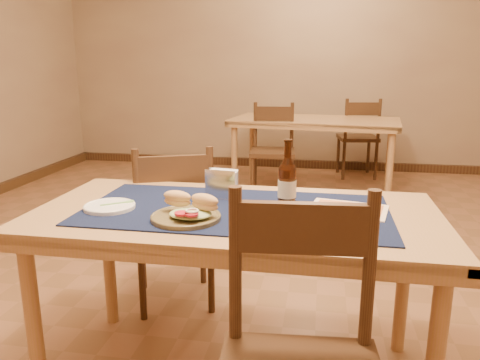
% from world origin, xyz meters
% --- Properties ---
extents(room, '(6.04, 7.04, 2.84)m').
position_xyz_m(room, '(0.00, 0.00, 1.40)').
color(room, brown).
rests_on(room, ground).
extents(main_table, '(1.60, 0.80, 0.75)m').
position_xyz_m(main_table, '(0.00, -0.80, 0.67)').
color(main_table, '#A6774E').
rests_on(main_table, ground).
extents(placemat, '(1.20, 0.60, 0.01)m').
position_xyz_m(placemat, '(0.00, -0.80, 0.75)').
color(placemat, '#0F1B39').
rests_on(placemat, main_table).
extents(baseboard, '(6.00, 7.00, 0.10)m').
position_xyz_m(baseboard, '(0.00, 0.00, 0.05)').
color(baseboard, '#3E2916').
rests_on(baseboard, ground).
extents(back_table, '(1.83, 1.07, 0.75)m').
position_xyz_m(back_table, '(0.24, 2.50, 0.67)').
color(back_table, '#A6774E').
rests_on(back_table, ground).
extents(chair_main_far, '(0.55, 0.55, 0.92)m').
position_xyz_m(chair_main_far, '(-0.45, -0.24, 0.48)').
color(chair_main_far, '#3E2916').
rests_on(chair_main_far, ground).
extents(chair_back_near, '(0.47, 0.47, 0.94)m').
position_xyz_m(chair_back_near, '(-0.16, 2.05, 0.49)').
color(chair_back_near, '#3E2916').
rests_on(chair_back_near, ground).
extents(chair_back_far, '(0.49, 0.49, 0.94)m').
position_xyz_m(chair_back_far, '(0.75, 3.07, 0.49)').
color(chair_back_far, '#3E2916').
rests_on(chair_back_far, ground).
extents(sandwich_plate, '(0.26, 0.26, 0.10)m').
position_xyz_m(sandwich_plate, '(-0.15, -0.96, 0.78)').
color(sandwich_plate, brown).
rests_on(sandwich_plate, placemat).
extents(side_plate, '(0.20, 0.20, 0.02)m').
position_xyz_m(side_plate, '(-0.50, -0.88, 0.77)').
color(side_plate, white).
rests_on(side_plate, placemat).
extents(fork, '(0.12, 0.09, 0.00)m').
position_xyz_m(fork, '(-0.47, -0.85, 0.77)').
color(fork, '#80C16A').
rests_on(fork, side_plate).
extents(beer_bottle, '(0.07, 0.07, 0.28)m').
position_xyz_m(beer_bottle, '(0.20, -0.75, 0.86)').
color(beer_bottle, '#4B230D').
rests_on(beer_bottle, placemat).
extents(napkin_holder, '(0.15, 0.07, 0.13)m').
position_xyz_m(napkin_holder, '(-0.09, -0.66, 0.82)').
color(napkin_holder, silver).
rests_on(napkin_holder, placemat).
extents(menu_card, '(0.33, 0.27, 0.01)m').
position_xyz_m(menu_card, '(0.44, -0.73, 0.76)').
color(menu_card, beige).
rests_on(menu_card, placemat).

